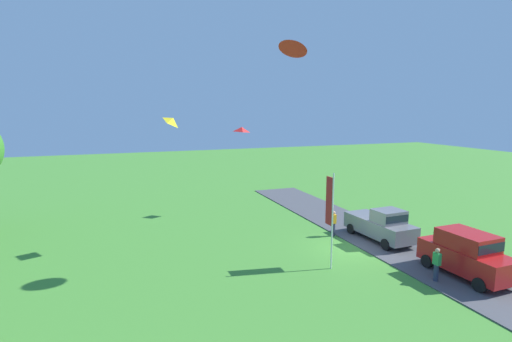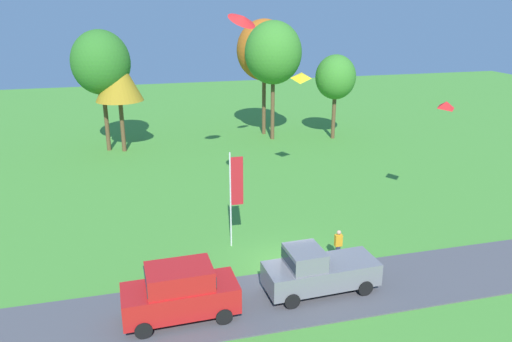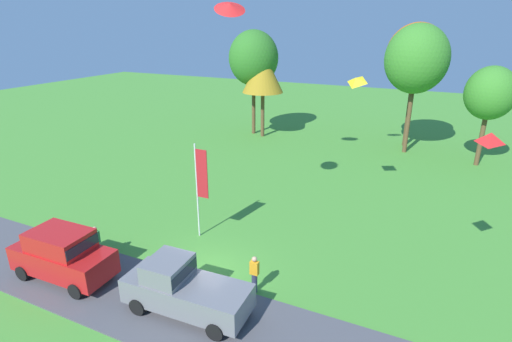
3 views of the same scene
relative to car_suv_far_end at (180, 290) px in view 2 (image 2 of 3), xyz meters
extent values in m
plane|color=#478E33|center=(5.50, 2.90, -1.30)|extent=(120.00, 120.00, 0.00)
cube|color=#4C4C51|center=(5.50, 0.30, -1.27)|extent=(36.00, 4.40, 0.06)
cube|color=red|center=(0.00, 0.00, -0.35)|extent=(4.65, 2.03, 1.10)
cube|color=red|center=(0.00, 0.00, 0.62)|extent=(2.65, 1.83, 0.84)
cube|color=#19232D|center=(0.00, 0.00, 0.62)|extent=(2.70, 1.80, 0.46)
cylinder|color=black|center=(-1.54, -0.95, -0.90)|extent=(0.69, 0.26, 0.68)
cylinder|color=black|center=(-1.59, 0.86, -0.90)|extent=(0.69, 0.26, 0.68)
cylinder|color=black|center=(1.59, -0.86, -0.90)|extent=(0.69, 0.26, 0.68)
cylinder|color=black|center=(1.54, 0.95, -0.90)|extent=(0.69, 0.26, 0.68)
cube|color=slate|center=(6.20, 0.45, -0.40)|extent=(5.07, 2.10, 1.00)
cube|color=slate|center=(5.40, 0.41, 0.50)|extent=(1.57, 1.82, 0.80)
cube|color=#19232D|center=(5.40, 0.41, 0.50)|extent=(1.60, 1.79, 0.44)
cylinder|color=black|center=(4.54, -0.52, -0.90)|extent=(0.69, 0.27, 0.68)
cylinder|color=black|center=(4.47, 1.28, -0.90)|extent=(0.69, 0.27, 0.68)
cylinder|color=black|center=(7.94, -0.39, -0.90)|extent=(0.69, 0.27, 0.68)
cylinder|color=black|center=(7.86, 1.42, -0.90)|extent=(0.69, 0.27, 0.68)
cylinder|color=#2D334C|center=(0.07, 1.80, -0.86)|extent=(0.24, 0.24, 0.88)
cube|color=#2D8E47|center=(0.07, 1.80, -0.12)|extent=(0.36, 0.22, 0.60)
sphere|color=tan|center=(0.07, 1.80, 0.30)|extent=(0.22, 0.22, 0.22)
cylinder|color=#2D334C|center=(8.01, 2.72, -0.86)|extent=(0.24, 0.24, 0.88)
cube|color=orange|center=(8.01, 2.72, -0.12)|extent=(0.36, 0.22, 0.60)
sphere|color=tan|center=(8.01, 2.72, 0.30)|extent=(0.22, 0.22, 0.22)
cylinder|color=brown|center=(-3.23, 26.08, 1.38)|extent=(0.36, 0.36, 5.34)
ellipsoid|color=#2D7023|center=(-3.23, 26.08, 6.21)|extent=(4.81, 4.81, 5.29)
cylinder|color=brown|center=(-1.95, 25.46, 0.90)|extent=(0.36, 0.36, 4.39)
cone|color=olive|center=(-1.95, 25.46, 5.07)|extent=(3.95, 3.95, 3.95)
cylinder|color=brown|center=(11.32, 28.17, 1.55)|extent=(0.36, 0.36, 5.69)
ellipsoid|color=#B25B19|center=(11.32, 28.17, 6.70)|extent=(5.12, 5.12, 5.63)
cylinder|color=brown|center=(11.56, 26.03, 1.53)|extent=(0.36, 0.36, 5.66)
ellipsoid|color=#387F28|center=(11.56, 26.03, 6.65)|extent=(5.09, 5.09, 5.60)
cylinder|color=brown|center=(17.17, 24.89, 0.75)|extent=(0.36, 0.36, 4.09)
ellipsoid|color=#387F28|center=(17.17, 24.89, 4.45)|extent=(3.68, 3.68, 4.05)
cylinder|color=silver|center=(3.29, 5.74, 1.27)|extent=(0.08, 0.08, 5.14)
cube|color=red|center=(3.64, 5.74, 2.30)|extent=(0.64, 0.04, 2.57)
pyramid|color=red|center=(15.84, 6.47, 5.46)|extent=(0.86, 1.11, 0.47)
pyramid|color=yellow|center=(9.45, 12.80, 6.38)|extent=(1.24, 1.16, 0.72)
cone|color=red|center=(4.43, 7.57, 10.13)|extent=(2.03, 2.02, 0.95)
camera|label=1|loc=(-14.09, 16.54, 7.10)|focal=28.00mm
camera|label=2|loc=(-1.46, -17.49, 10.88)|focal=35.00mm
camera|label=3|loc=(14.09, -10.00, 9.42)|focal=28.00mm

